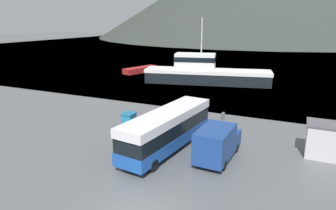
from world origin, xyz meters
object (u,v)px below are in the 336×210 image
delivery_van (217,142)px  tour_bus (168,128)px  fishing_boat (204,72)px  storage_bin (129,119)px  small_boat (141,70)px  dock_kiosk (323,140)px

delivery_van → tour_bus: bearing=-179.6°
fishing_boat → storage_bin: bearing=-13.7°
small_boat → storage_bin: bearing=-45.0°
dock_kiosk → small_boat: 42.44m
storage_bin → small_boat: storage_bin is taller
dock_kiosk → delivery_van: bearing=-152.2°
small_boat → tour_bus: bearing=-39.6°
dock_kiosk → fishing_boat: bearing=126.1°
tour_bus → small_boat: tour_bus is taller
delivery_van → storage_bin: (-10.13, 3.99, -0.75)m
fishing_boat → small_boat: size_ratio=2.59×
tour_bus → delivery_van: bearing=4.7°
delivery_van → dock_kiosk: bearing=30.5°
storage_bin → small_boat: bearing=117.3°
delivery_van → fishing_boat: (-9.56, 26.83, 0.46)m
fishing_boat → storage_bin: size_ratio=15.41×
dock_kiosk → small_boat: dock_kiosk is taller
dock_kiosk → small_boat: (-31.78, 28.12, -0.83)m
tour_bus → delivery_van: 4.15m
tour_bus → delivery_van: size_ratio=1.97×
dock_kiosk → tour_bus: bearing=-162.2°
delivery_van → storage_bin: 10.92m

